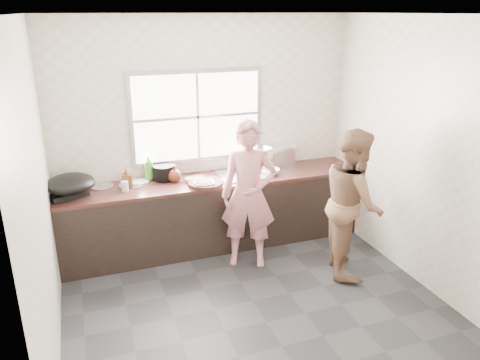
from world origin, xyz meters
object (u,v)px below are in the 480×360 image
object	(u,v)px
bowl_crabs	(271,172)
burner	(65,192)
cutting_board	(205,183)
pot_lid_left	(102,186)
black_pot	(163,173)
glass_jar	(125,186)
bowl_mince	(204,184)
woman	(249,200)
bowl_held	(265,170)
pot_lid_right	(131,185)
bottle_green	(149,167)
bottle_brown_short	(174,174)
bottle_brown_tall	(127,179)
dish_rack	(277,154)
wok	(71,184)
plate_food	(140,182)
person_side	(353,202)

from	to	relation	value
bowl_crabs	burner	xyz separation A→B (m)	(-2.35, 0.11, 0.00)
cutting_board	pot_lid_left	world-z (taller)	cutting_board
black_pot	pot_lid_left	bearing A→B (deg)	179.62
glass_jar	bowl_mince	bearing A→B (deg)	-10.48
woman	cutting_board	size ratio (longest dim) A/B	3.89
bowl_held	burner	world-z (taller)	bowl_held
bowl_mince	pot_lid_right	xyz separation A→B (m)	(-0.78, 0.30, -0.02)
bowl_held	black_pot	size ratio (longest dim) A/B	0.90
bowl_mince	bowl_held	distance (m)	0.85
bottle_green	bottle_brown_short	world-z (taller)	bottle_green
bottle_brown_tall	glass_jar	distance (m)	0.11
dish_rack	bottle_green	bearing A→B (deg)	163.11
wok	dish_rack	bearing A→B (deg)	6.64
bottle_green	bottle_brown_tall	world-z (taller)	bottle_green
plate_food	dish_rack	xyz separation A→B (m)	(1.76, 0.06, 0.13)
bowl_crabs	woman	bearing A→B (deg)	-134.27
woman	bottle_brown_short	distance (m)	0.94
pot_lid_right	woman	bearing A→B (deg)	-28.38
woman	bowl_mince	world-z (taller)	woman
black_pot	person_side	bearing A→B (deg)	-34.06
bottle_green	pot_lid_right	distance (m)	0.31
pot_lid_left	pot_lid_right	bearing A→B (deg)	-14.14
bowl_held	burner	size ratio (longest dim) A/B	0.56
bottle_brown_tall	pot_lid_right	distance (m)	0.12
cutting_board	bowl_held	bearing A→B (deg)	12.02
bottle_green	pot_lid_right	world-z (taller)	bottle_green
bottle_green	bowl_mince	bearing A→B (deg)	-39.05
person_side	bottle_green	distance (m)	2.35
cutting_board	burner	bearing A→B (deg)	172.29
woman	plate_food	size ratio (longest dim) A/B	7.17
person_side	bowl_mince	world-z (taller)	person_side
black_pot	wok	world-z (taller)	wok
bowl_held	pot_lid_left	world-z (taller)	bowl_held
black_pot	pot_lid_right	size ratio (longest dim) A/B	0.90
woman	wok	distance (m)	1.90
bottle_green	bottle_brown_short	distance (m)	0.32
bottle_brown_tall	bowl_crabs	bearing A→B (deg)	-3.95
person_side	bottle_brown_short	bearing A→B (deg)	77.23
person_side	dish_rack	xyz separation A→B (m)	(-0.32, 1.28, 0.20)
bottle_brown_tall	pot_lid_right	xyz separation A→B (m)	(0.04, 0.04, -0.10)
black_pot	pot_lid_right	distance (m)	0.40
person_side	wok	size ratio (longest dim) A/B	3.16
bowl_crabs	wok	distance (m)	2.29
woman	black_pot	xyz separation A→B (m)	(-0.80, 0.71, 0.17)
plate_food	pot_lid_right	world-z (taller)	plate_food
bowl_crabs	bottle_green	bearing A→B (deg)	167.88
woman	bowl_crabs	world-z (taller)	woman
glass_jar	pot_lid_right	xyz separation A→B (m)	(0.08, 0.14, -0.05)
woman	dish_rack	bearing A→B (deg)	72.18
black_pot	burner	xyz separation A→B (m)	(-1.09, -0.13, -0.06)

